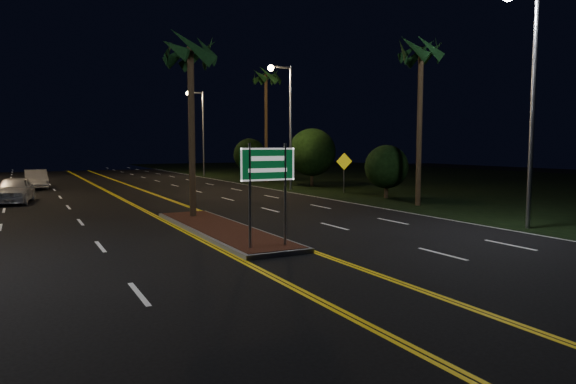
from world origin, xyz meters
TOP-DOWN VIEW (x-y plane):
  - ground at (0.00, 0.00)m, footprint 120.00×120.00m
  - grass_right at (30.00, 25.00)m, footprint 40.00×110.00m
  - median_island at (0.00, 7.00)m, footprint 2.25×10.25m
  - highway_sign at (0.00, 2.80)m, footprint 1.80×0.08m
  - streetlight_right_near at (10.61, 2.00)m, footprint 1.91×0.44m
  - streetlight_right_mid at (10.61, 22.00)m, footprint 1.91×0.44m
  - streetlight_right_far at (10.61, 42.00)m, footprint 1.91×0.44m
  - palm_median at (0.00, 10.50)m, footprint 2.40×2.40m
  - palm_right_near at (12.50, 10.00)m, footprint 2.40×2.40m
  - palm_right_far at (12.80, 30.00)m, footprint 2.40×2.40m
  - shrub_near at (13.50, 14.00)m, footprint 2.70×2.70m
  - shrub_mid at (14.00, 24.00)m, footprint 3.78×3.78m
  - shrub_far at (13.80, 36.00)m, footprint 3.24×3.24m
  - car_near at (-7.03, 21.68)m, footprint 3.08×5.56m
  - car_far at (-5.63, 31.76)m, footprint 2.22×5.06m
  - warning_sign at (13.00, 17.94)m, footprint 1.15×0.23m

SIDE VIEW (x-z plane):
  - ground at x=0.00m, z-range 0.00..0.00m
  - grass_right at x=30.00m, z-range 0.00..0.01m
  - median_island at x=0.00m, z-range 0.00..0.17m
  - car_far at x=-5.63m, z-range 0.00..1.68m
  - car_near at x=-7.03m, z-range 0.00..1.75m
  - warning_sign at x=13.00m, z-range 0.44..3.20m
  - shrub_near at x=13.50m, z-range 0.30..3.60m
  - shrub_far at x=13.80m, z-range 0.36..4.32m
  - highway_sign at x=0.00m, z-range 0.80..4.00m
  - shrub_mid at x=14.00m, z-range 0.42..5.04m
  - streetlight_right_near at x=10.61m, z-range 1.16..10.16m
  - streetlight_right_mid at x=10.61m, z-range 1.16..10.16m
  - streetlight_right_far at x=10.61m, z-range 1.16..10.16m
  - palm_median at x=0.00m, z-range 3.13..11.43m
  - palm_right_near at x=12.50m, z-range 3.56..12.86m
  - palm_right_far at x=12.80m, z-range 3.99..14.29m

